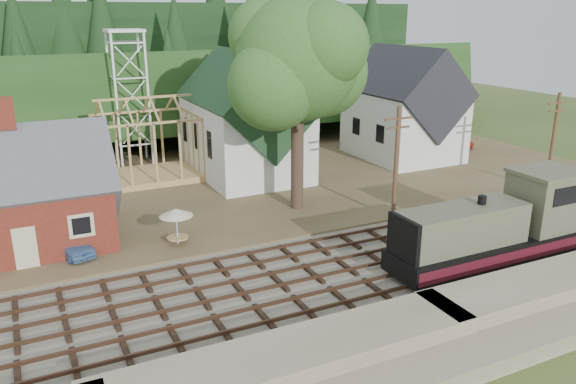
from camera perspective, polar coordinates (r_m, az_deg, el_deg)
name	(u,v)px	position (r m, az deg, el deg)	size (l,w,h in m)	color
ground	(346,271)	(31.98, 5.86, -7.94)	(140.00, 140.00, 0.00)	#384C1E
embankment	(449,348)	(26.10, 16.02, -15.00)	(64.00, 5.00, 1.60)	#7F7259
railroad_bed	(346,269)	(31.94, 5.87, -7.81)	(64.00, 11.00, 0.16)	#726B5B
village_flat	(232,184)	(47.10, -5.66, 0.83)	(64.00, 26.00, 0.30)	brown
hillside	(162,133)	(69.50, -12.67, 5.90)	(70.00, 28.00, 8.00)	#1E3F19
ridge	(135,112)	(84.91, -15.28, 7.82)	(80.00, 20.00, 12.00)	black
depot	(19,200)	(36.90, -25.64, -0.74)	(10.80, 7.41, 9.00)	#5C1B15
church	(246,119)	(48.13, -4.31, 7.40)	(8.40, 15.17, 13.00)	silver
farmhouse	(404,110)	(55.47, 11.66, 8.15)	(8.40, 10.80, 10.60)	silver
timber_frame	(147,145)	(48.45, -14.13, 4.67)	(8.20, 6.20, 6.99)	tan
lattice_tower	(126,57)	(53.31, -16.12, 13.05)	(3.20, 3.20, 12.12)	silver
big_tree	(299,68)	(38.83, 1.16, 12.46)	(10.90, 8.40, 14.70)	#38281E
telegraph_pole_near	(396,162)	(38.32, 10.92, 2.99)	(2.20, 0.28, 8.00)	#4C331E
telegraph_pole_far	(553,141)	(48.65, 25.32, 4.73)	(2.20, 0.28, 8.00)	#4C331E
locomotive	(499,228)	(33.93, 20.65, -3.44)	(12.62, 3.16, 5.03)	black
car_blue	(71,244)	(35.23, -21.17, -4.91)	(1.56, 3.88, 1.32)	#5783BC
car_red	(450,142)	(61.04, 16.17, 4.93)	(2.19, 4.76, 1.32)	red
patio_set	(176,214)	(34.50, -11.31, -2.21)	(2.04, 2.04, 2.28)	silver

